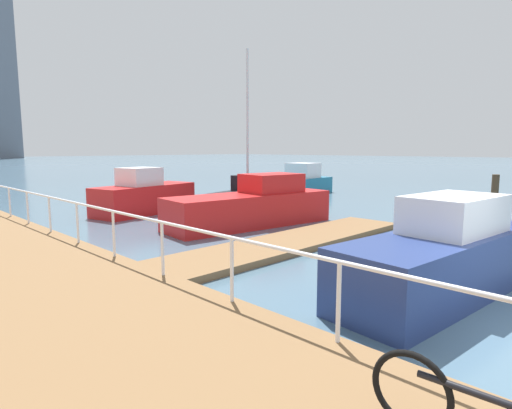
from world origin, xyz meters
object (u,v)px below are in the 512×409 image
Objects in this scene: moored_boat_0 at (144,196)px; moored_boat_3 at (253,206)px; moored_boat_4 at (249,194)px; moored_boat_2 at (297,183)px; moored_boat_5 at (445,256)px.

moored_boat_0 is 0.74× the size of moored_boat_3.
moored_boat_4 reaches higher than moored_boat_0.
moored_boat_2 is 18.49m from moored_boat_5.
moored_boat_0 is at bearing 84.55° from moored_boat_5.
moored_boat_4 is 13.39m from moored_boat_5.
moored_boat_3 is at bearing 71.82° from moored_boat_5.
moored_boat_5 is (-1.30, -13.58, -0.01)m from moored_boat_0.
moored_boat_3 is (-9.65, -5.79, 0.04)m from moored_boat_2.
moored_boat_2 is 0.81× the size of moored_boat_3.
moored_boat_2 is at bearing 30.97° from moored_boat_3.
moored_boat_5 is (-6.16, -11.88, 0.14)m from moored_boat_4.
moored_boat_4 is at bearing -19.28° from moored_boat_0.
moored_boat_2 is (10.99, 0.23, -0.08)m from moored_boat_0.
moored_boat_2 is at bearing 1.21° from moored_boat_0.
moored_boat_3 is at bearing -132.44° from moored_boat_4.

